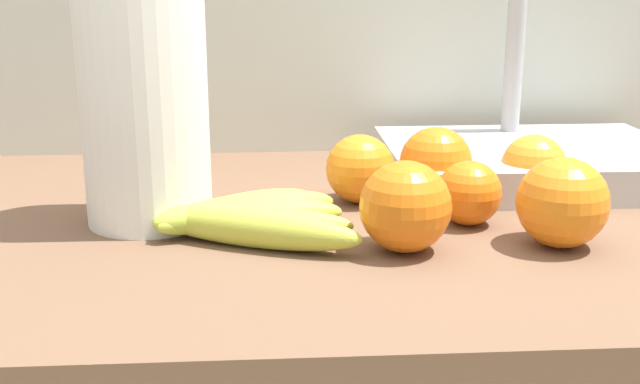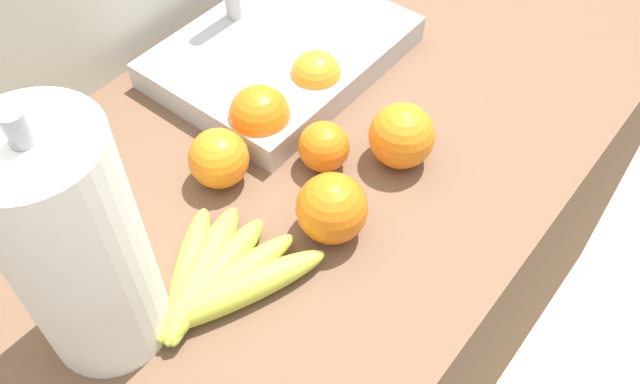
{
  "view_description": "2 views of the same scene",
  "coord_description": "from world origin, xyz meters",
  "px_view_note": "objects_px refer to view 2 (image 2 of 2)",
  "views": [
    {
      "loc": [
        -0.14,
        -0.78,
        1.13
      ],
      "look_at": [
        -0.09,
        -0.05,
        0.92
      ],
      "focal_mm": 44.25,
      "sensor_mm": 36.0,
      "label": 1
    },
    {
      "loc": [
        -0.39,
        -0.39,
        1.52
      ],
      "look_at": [
        -0.02,
        -0.09,
        0.94
      ],
      "focal_mm": 37.23,
      "sensor_mm": 36.0,
      "label": 2
    }
  ],
  "objects_px": {
    "orange_far_right": "(402,136)",
    "orange_back_right": "(219,159)",
    "sink_basin": "(281,49)",
    "orange_right": "(332,208)",
    "orange_front": "(324,147)",
    "paper_towel_roll": "(77,249)",
    "banana_bunch": "(215,280)",
    "orange_back_left": "(260,116)",
    "orange_center": "(316,76)"
  },
  "relations": [
    {
      "from": "orange_center",
      "to": "orange_back_left",
      "type": "bearing_deg",
      "value": 177.54
    },
    {
      "from": "orange_far_right",
      "to": "orange_back_left",
      "type": "height_order",
      "value": "orange_far_right"
    },
    {
      "from": "banana_bunch",
      "to": "orange_far_right",
      "type": "height_order",
      "value": "orange_far_right"
    },
    {
      "from": "orange_front",
      "to": "paper_towel_roll",
      "type": "distance_m",
      "value": 0.34
    },
    {
      "from": "paper_towel_roll",
      "to": "orange_center",
      "type": "bearing_deg",
      "value": 7.72
    },
    {
      "from": "banana_bunch",
      "to": "paper_towel_roll",
      "type": "xyz_separation_m",
      "value": [
        -0.1,
        0.06,
        0.12
      ]
    },
    {
      "from": "orange_right",
      "to": "orange_center",
      "type": "bearing_deg",
      "value": 43.27
    },
    {
      "from": "orange_far_right",
      "to": "paper_towel_roll",
      "type": "bearing_deg",
      "value": 165.15
    },
    {
      "from": "paper_towel_roll",
      "to": "banana_bunch",
      "type": "bearing_deg",
      "value": -29.21
    },
    {
      "from": "orange_far_right",
      "to": "orange_back_left",
      "type": "xyz_separation_m",
      "value": [
        -0.08,
        0.16,
        -0.0
      ]
    },
    {
      "from": "orange_far_right",
      "to": "orange_right",
      "type": "relative_size",
      "value": 1.0
    },
    {
      "from": "orange_far_right",
      "to": "orange_back_right",
      "type": "height_order",
      "value": "orange_far_right"
    },
    {
      "from": "orange_center",
      "to": "orange_right",
      "type": "distance_m",
      "value": 0.24
    },
    {
      "from": "orange_back_right",
      "to": "paper_towel_roll",
      "type": "height_order",
      "value": "paper_towel_roll"
    },
    {
      "from": "orange_front",
      "to": "orange_far_right",
      "type": "xyz_separation_m",
      "value": [
        0.07,
        -0.07,
        0.01
      ]
    },
    {
      "from": "orange_back_right",
      "to": "orange_right",
      "type": "xyz_separation_m",
      "value": [
        0.02,
        -0.16,
        0.0
      ]
    },
    {
      "from": "orange_center",
      "to": "paper_towel_roll",
      "type": "relative_size",
      "value": 0.23
    },
    {
      "from": "orange_back_right",
      "to": "orange_right",
      "type": "bearing_deg",
      "value": -81.8
    },
    {
      "from": "orange_front",
      "to": "sink_basin",
      "type": "relative_size",
      "value": 0.19
    },
    {
      "from": "orange_front",
      "to": "sink_basin",
      "type": "height_order",
      "value": "sink_basin"
    },
    {
      "from": "orange_back_right",
      "to": "orange_back_left",
      "type": "xyz_separation_m",
      "value": [
        0.09,
        0.01,
        0.0
      ]
    },
    {
      "from": "orange_right",
      "to": "orange_far_right",
      "type": "bearing_deg",
      "value": 1.09
    },
    {
      "from": "orange_far_right",
      "to": "paper_towel_roll",
      "type": "distance_m",
      "value": 0.41
    },
    {
      "from": "orange_right",
      "to": "sink_basin",
      "type": "bearing_deg",
      "value": 51.51
    },
    {
      "from": "banana_bunch",
      "to": "orange_back_right",
      "type": "distance_m",
      "value": 0.16
    },
    {
      "from": "banana_bunch",
      "to": "orange_back_left",
      "type": "height_order",
      "value": "orange_back_left"
    },
    {
      "from": "orange_back_right",
      "to": "paper_towel_roll",
      "type": "relative_size",
      "value": 0.24
    },
    {
      "from": "orange_far_right",
      "to": "orange_back_left",
      "type": "relative_size",
      "value": 1.04
    },
    {
      "from": "paper_towel_roll",
      "to": "orange_front",
      "type": "bearing_deg",
      "value": -5.92
    },
    {
      "from": "orange_back_right",
      "to": "orange_right",
      "type": "relative_size",
      "value": 0.9
    },
    {
      "from": "orange_front",
      "to": "orange_back_left",
      "type": "xyz_separation_m",
      "value": [
        -0.01,
        0.09,
        0.01
      ]
    },
    {
      "from": "sink_basin",
      "to": "orange_back_right",
      "type": "bearing_deg",
      "value": -157.66
    },
    {
      "from": "orange_front",
      "to": "orange_back_left",
      "type": "bearing_deg",
      "value": 98.58
    },
    {
      "from": "orange_back_right",
      "to": "orange_far_right",
      "type": "bearing_deg",
      "value": -42.66
    },
    {
      "from": "orange_back_right",
      "to": "paper_towel_roll",
      "type": "distance_m",
      "value": 0.25
    },
    {
      "from": "orange_front",
      "to": "orange_right",
      "type": "xyz_separation_m",
      "value": [
        -0.08,
        -0.07,
        0.01
      ]
    },
    {
      "from": "orange_center",
      "to": "orange_right",
      "type": "height_order",
      "value": "orange_right"
    },
    {
      "from": "orange_right",
      "to": "orange_front",
      "type": "bearing_deg",
      "value": 43.38
    },
    {
      "from": "orange_front",
      "to": "orange_far_right",
      "type": "bearing_deg",
      "value": -45.45
    },
    {
      "from": "orange_back_right",
      "to": "paper_towel_roll",
      "type": "xyz_separation_m",
      "value": [
        -0.22,
        -0.05,
        0.1
      ]
    },
    {
      "from": "banana_bunch",
      "to": "orange_center",
      "type": "distance_m",
      "value": 0.33
    },
    {
      "from": "orange_front",
      "to": "orange_back_right",
      "type": "bearing_deg",
      "value": 139.42
    },
    {
      "from": "orange_front",
      "to": "orange_back_right",
      "type": "height_order",
      "value": "orange_back_right"
    },
    {
      "from": "orange_center",
      "to": "orange_front",
      "type": "distance_m",
      "value": 0.13
    },
    {
      "from": "banana_bunch",
      "to": "orange_right",
      "type": "xyz_separation_m",
      "value": [
        0.14,
        -0.05,
        0.02
      ]
    },
    {
      "from": "orange_back_left",
      "to": "orange_right",
      "type": "relative_size",
      "value": 0.97
    },
    {
      "from": "paper_towel_roll",
      "to": "sink_basin",
      "type": "bearing_deg",
      "value": 17.94
    },
    {
      "from": "paper_towel_roll",
      "to": "orange_right",
      "type": "bearing_deg",
      "value": -23.52
    },
    {
      "from": "orange_right",
      "to": "orange_back_left",
      "type": "bearing_deg",
      "value": 69.43
    },
    {
      "from": "paper_towel_roll",
      "to": "orange_back_right",
      "type": "bearing_deg",
      "value": 13.31
    }
  ]
}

